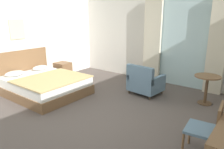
% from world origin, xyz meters
% --- Properties ---
extents(ground, '(6.70, 7.03, 0.10)m').
position_xyz_m(ground, '(0.00, 0.00, -0.05)').
color(ground, '#564C47').
extents(wall_back, '(6.30, 0.12, 2.84)m').
position_xyz_m(wall_back, '(0.00, 3.26, 1.42)').
color(wall_back, silver).
rests_on(wall_back, ground).
extents(wall_left, '(0.12, 6.63, 2.84)m').
position_xyz_m(wall_left, '(-3.09, 0.00, 1.42)').
color(wall_left, silver).
rests_on(wall_left, ground).
extents(balcony_glass_door, '(1.41, 0.02, 2.50)m').
position_xyz_m(balcony_glass_door, '(0.70, 3.18, 1.25)').
color(balcony_glass_door, silver).
rests_on(balcony_glass_door, ground).
extents(curtain_panel_left, '(0.55, 0.10, 2.60)m').
position_xyz_m(curtain_panel_left, '(-0.23, 3.08, 1.30)').
color(curtain_panel_left, beige).
rests_on(curtain_panel_left, ground).
extents(curtain_panel_right, '(0.46, 0.10, 2.60)m').
position_xyz_m(curtain_panel_right, '(1.62, 3.08, 1.30)').
color(curtain_panel_right, beige).
rests_on(curtain_panel_right, ground).
extents(bed, '(2.12, 1.70, 1.08)m').
position_xyz_m(bed, '(-2.00, 0.27, 0.27)').
color(bed, brown).
rests_on(bed, ground).
extents(nightstand, '(0.48, 0.45, 0.51)m').
position_xyz_m(nightstand, '(-2.79, 1.62, 0.26)').
color(nightstand, brown).
rests_on(nightstand, ground).
extents(desk_chair, '(0.49, 0.51, 0.87)m').
position_xyz_m(desk_chair, '(2.23, 0.11, 0.49)').
color(desk_chair, slate).
rests_on(desk_chair, ground).
extents(armchair_by_window, '(0.85, 0.79, 0.82)m').
position_xyz_m(armchair_by_window, '(0.21, 1.88, 0.33)').
color(armchair_by_window, slate).
rests_on(armchair_by_window, ground).
extents(round_cafe_table, '(0.59, 0.59, 0.70)m').
position_xyz_m(round_cafe_table, '(1.68, 2.20, 0.51)').
color(round_cafe_table, brown).
rests_on(round_cafe_table, ground).
extents(framed_picture, '(0.03, 0.44, 0.55)m').
position_xyz_m(framed_picture, '(-3.01, 0.27, 1.67)').
color(framed_picture, beige).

